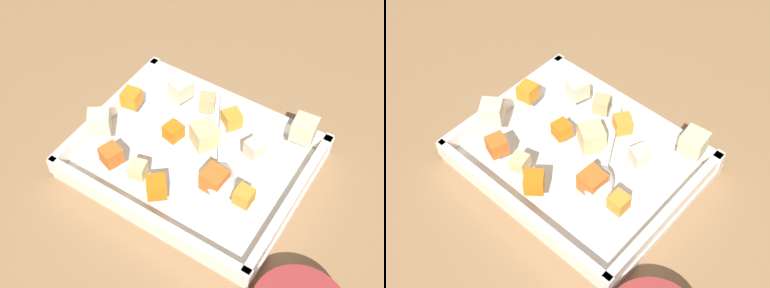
{
  "view_description": "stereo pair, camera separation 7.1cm",
  "coord_description": "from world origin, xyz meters",
  "views": [
    {
      "loc": [
        0.25,
        -0.39,
        0.6
      ],
      "look_at": [
        -0.0,
        -0.0,
        0.05
      ],
      "focal_mm": 47.38,
      "sensor_mm": 36.0,
      "label": 1
    },
    {
      "loc": [
        0.3,
        -0.34,
        0.6
      ],
      "look_at": [
        -0.0,
        -0.0,
        0.05
      ],
      "focal_mm": 47.38,
      "sensor_mm": 36.0,
      "label": 2
    }
  ],
  "objects": [
    {
      "name": "baking_dish",
      "position": [
        -0.0,
        -0.0,
        0.01
      ],
      "size": [
        0.32,
        0.26,
        0.04
      ],
      "color": "white",
      "rests_on": "ground_plane"
    },
    {
      "name": "potato_chunk_rim_edge",
      "position": [
        -0.03,
        0.08,
        0.05
      ],
      "size": [
        0.03,
        0.03,
        0.02
      ],
      "primitive_type": "cube",
      "rotation": [
        0.0,
        0.0,
        2.01
      ],
      "color": "tan",
      "rests_on": "baking_dish"
    },
    {
      "name": "potato_chunk_far_left",
      "position": [
        -0.04,
        -0.08,
        0.05
      ],
      "size": [
        0.03,
        0.03,
        0.02
      ],
      "primitive_type": "cube",
      "rotation": [
        0.0,
        0.0,
        0.26
      ],
      "color": "#E0CC89",
      "rests_on": "baking_dish"
    },
    {
      "name": "carrot_chunk_corner_se",
      "position": [
        -0.08,
        -0.08,
        0.05
      ],
      "size": [
        0.03,
        0.03,
        0.03
      ],
      "primitive_type": "cube",
      "rotation": [
        0.0,
        0.0,
        5.98
      ],
      "color": "orange",
      "rests_on": "baking_dish"
    },
    {
      "name": "potato_chunk_near_spoon",
      "position": [
        0.01,
        0.02,
        0.06
      ],
      "size": [
        0.05,
        0.05,
        0.03
      ],
      "primitive_type": "cube",
      "rotation": [
        0.0,
        0.0,
        1.01
      ],
      "color": "#E0CC89",
      "rests_on": "baking_dish"
    },
    {
      "name": "carrot_chunk_corner_nw",
      "position": [
        -0.0,
        -0.09,
        0.05
      ],
      "size": [
        0.04,
        0.04,
        0.03
      ],
      "primitive_type": "cube",
      "rotation": [
        0.0,
        0.0,
        0.69
      ],
      "color": "orange",
      "rests_on": "baking_dish"
    },
    {
      "name": "carrot_chunk_mid_left",
      "position": [
        -0.13,
        0.02,
        0.05
      ],
      "size": [
        0.03,
        0.03,
        0.03
      ],
      "primitive_type": "cube",
      "rotation": [
        0.0,
        0.0,
        3.29
      ],
      "color": "orange",
      "rests_on": "baking_dish"
    },
    {
      "name": "potato_chunk_front_center",
      "position": [
        0.12,
        0.1,
        0.06
      ],
      "size": [
        0.04,
        0.04,
        0.03
      ],
      "primitive_type": "cube",
      "rotation": [
        0.0,
        0.0,
        0.1
      ],
      "color": "beige",
      "rests_on": "baking_dish"
    },
    {
      "name": "ground_plane",
      "position": [
        0.0,
        0.0,
        0.0
      ],
      "size": [
        4.0,
        4.0,
        0.0
      ],
      "primitive_type": "plane",
      "color": "#936D47"
    },
    {
      "name": "carrot_chunk_near_left",
      "position": [
        -0.04,
        -0.0,
        0.05
      ],
      "size": [
        0.03,
        0.03,
        0.02
      ],
      "primitive_type": "cube",
      "rotation": [
        0.0,
        0.0,
        2.94
      ],
      "color": "orange",
      "rests_on": "baking_dish"
    },
    {
      "name": "potato_chunk_back_center",
      "position": [
        0.08,
        0.04,
        0.05
      ],
      "size": [
        0.03,
        0.03,
        0.02
      ],
      "primitive_type": "cube",
      "rotation": [
        0.0,
        0.0,
        5.9
      ],
      "color": "beige",
      "rests_on": "baking_dish"
    },
    {
      "name": "serving_spoon",
      "position": [
        0.06,
        -0.03,
        0.05
      ],
      "size": [
        0.12,
        0.19,
        0.02
      ],
      "rotation": [
        0.0,
        0.0,
        2.08
      ],
      "color": "silver",
      "rests_on": "baking_dish"
    },
    {
      "name": "parsnip_chunk_heap_top",
      "position": [
        -0.14,
        -0.05,
        0.06
      ],
      "size": [
        0.04,
        0.04,
        0.03
      ],
      "primitive_type": "cube",
      "rotation": [
        0.0,
        0.0,
        3.78
      ],
      "color": "beige",
      "rests_on": "baking_dish"
    },
    {
      "name": "carrot_chunk_heap_side",
      "position": [
        0.1,
        -0.04,
        0.05
      ],
      "size": [
        0.02,
        0.02,
        0.02
      ],
      "primitive_type": "cube",
      "rotation": [
        0.0,
        0.0,
        6.26
      ],
      "color": "orange",
      "rests_on": "baking_dish"
    },
    {
      "name": "carrot_chunk_under_handle",
      "position": [
        0.06,
        -0.04,
        0.06
      ],
      "size": [
        0.03,
        0.03,
        0.03
      ],
      "primitive_type": "cube",
      "rotation": [
        0.0,
        0.0,
        6.22
      ],
      "color": "orange",
      "rests_on": "baking_dish"
    },
    {
      "name": "carrot_chunk_center",
      "position": [
        0.02,
        0.07,
        0.05
      ],
      "size": [
        0.03,
        0.03,
        0.02
      ],
      "primitive_type": "cube",
      "rotation": [
        0.0,
        0.0,
        5.67
      ],
      "color": "orange",
      "rests_on": "baking_dish"
    },
    {
      "name": "potato_chunk_far_right",
      "position": [
        -0.08,
        0.08,
        0.06
      ],
      "size": [
        0.04,
        0.04,
        0.03
      ],
      "primitive_type": "cube",
      "rotation": [
        0.0,
        0.0,
        2.85
      ],
      "color": "beige",
      "rests_on": "baking_dish"
    }
  ]
}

